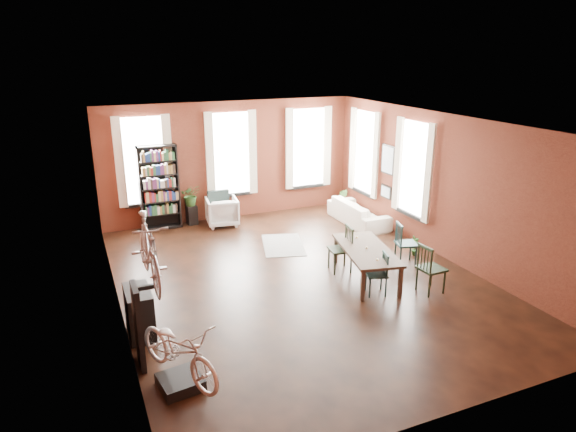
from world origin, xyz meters
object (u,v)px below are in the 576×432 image
dining_chair_b (340,249)px  bookshelf (159,188)px  dining_chair_c (431,268)px  dining_chair_d (406,244)px  dining_table (366,264)px  bicycle_floor (177,324)px  white_armchair (222,210)px  console_table (139,312)px  plant_stand (192,215)px  dining_chair_a (376,274)px  bike_trainer (180,382)px  cream_sofa (359,209)px

dining_chair_b → bookshelf: bookshelf is taller
dining_chair_c → dining_chair_d: bearing=-19.2°
dining_table → bicycle_floor: bicycle_floor is taller
white_armchair → bicycle_floor: 6.95m
dining_chair_c → white_armchair: size_ratio=1.18×
bicycle_floor → console_table: bearing=76.5°
dining_chair_d → plant_stand: dining_chair_d is taller
bookshelf → dining_chair_b: bearing=-55.0°
dining_chair_a → white_armchair: 5.32m
bookshelf → plant_stand: bearing=0.0°
dining_chair_d → dining_table: bearing=122.0°
dining_table → console_table: size_ratio=2.45×
white_armchair → console_table: size_ratio=1.03×
bookshelf → console_table: bearing=-103.8°
dining_chair_c → bike_trainer: bearing=98.4°
dining_chair_c → plant_stand: dining_chair_c is taller
white_armchair → bicycle_floor: size_ratio=0.50×
console_table → plant_stand: 5.60m
plant_stand → white_armchair: bearing=-28.5°
white_armchair → dining_chair_a: bearing=114.5°
console_table → plant_stand: bearing=68.2°
dining_chair_b → dining_chair_d: (1.52, -0.22, -0.02)m
bookshelf → white_armchair: bearing=-14.4°
dining_chair_d → bike_trainer: size_ratio=1.64×
dining_chair_b → bicycle_floor: size_ratio=0.58×
bicycle_floor → cream_sofa: bearing=16.9°
cream_sofa → bike_trainer: 7.87m
bike_trainer → console_table: console_table is taller
dining_table → console_table: console_table is taller
dining_chair_d → console_table: dining_chair_d is taller
dining_table → dining_chair_b: dining_chair_b is taller
dining_table → dining_chair_b: (-0.28, 0.58, 0.15)m
dining_chair_c → plant_stand: bearing=26.5°
dining_table → cream_sofa: 3.55m
dining_chair_d → plant_stand: 5.80m
dining_chair_c → plant_stand: 6.70m
cream_sofa → white_armchair: bearing=69.1°
dining_table → bicycle_floor: (-4.22, -2.03, 0.66)m
dining_chair_b → dining_chair_d: size_ratio=1.05×
cream_sofa → plant_stand: (-4.15, 1.70, -0.15)m
dining_table → dining_chair_a: dining_chair_a is taller
dining_table → dining_chair_a: bearing=-92.3°
dining_chair_a → white_armchair: size_ratio=1.00×
console_table → dining_table: bearing=4.7°
bike_trainer → dining_chair_a: bearing=18.8°
dining_table → plant_stand: dining_table is taller
dining_chair_c → white_armchair: dining_chair_c is taller
plant_stand → dining_chair_c: bearing=-60.4°
dining_table → cream_sofa: size_ratio=0.94×
dining_chair_a → cream_sofa: size_ratio=0.40×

